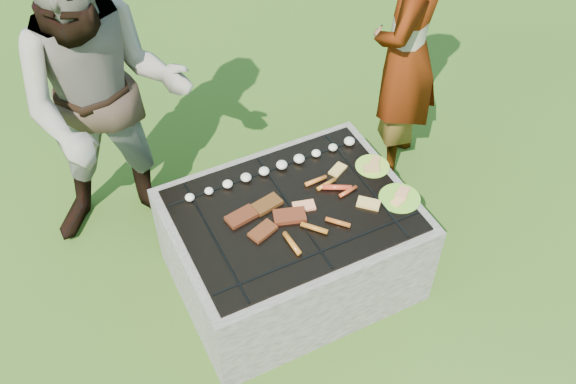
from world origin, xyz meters
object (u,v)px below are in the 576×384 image
plate_near (400,198)px  bystander (106,103)px  cook (407,54)px  fire_pit (292,248)px  plate_far (372,167)px

plate_near → bystander: bearing=140.9°
bystander → cook: bearing=7.3°
fire_pit → plate_far: bearing=9.1°
fire_pit → cook: 1.39m
fire_pit → plate_near: (0.56, -0.19, 0.33)m
cook → bystander: bearing=-47.5°
plate_near → cook: bearing=56.1°
plate_far → cook: 0.79m
plate_far → plate_near: size_ratio=0.88×
plate_far → cook: size_ratio=0.14×
cook → bystander: bystander is taller
plate_far → cook: bearing=43.9°
plate_far → bystander: 1.52m
plate_near → cook: size_ratio=0.16×
plate_near → bystander: size_ratio=0.15×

